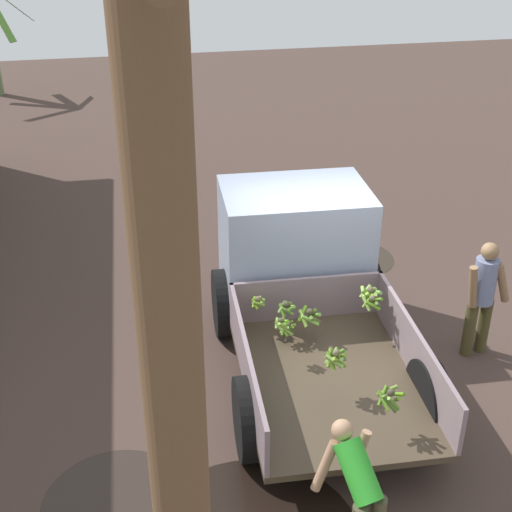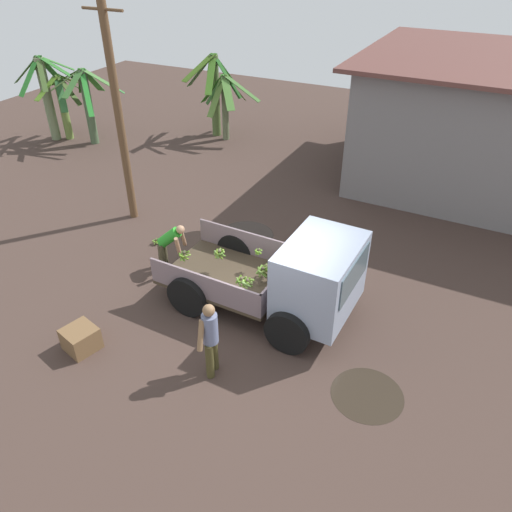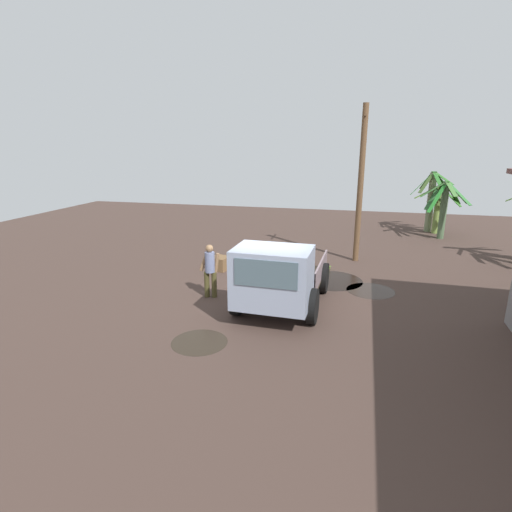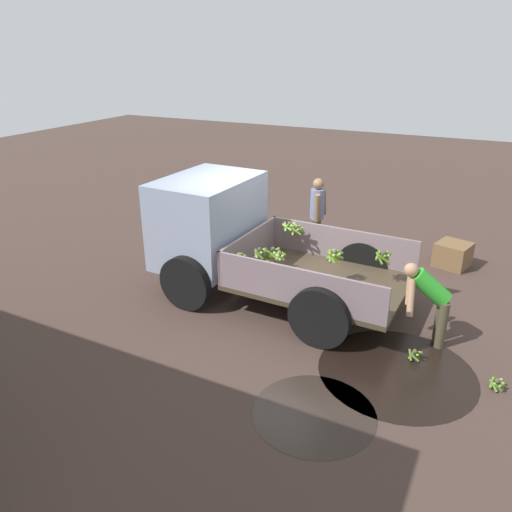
% 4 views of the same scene
% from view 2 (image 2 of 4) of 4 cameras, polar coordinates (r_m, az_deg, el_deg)
% --- Properties ---
extents(ground, '(36.00, 36.00, 0.00)m').
position_cam_2_polar(ground, '(10.72, 1.21, -7.46)').
color(ground, '#43322B').
extents(mud_patch_0, '(1.31, 1.31, 0.01)m').
position_cam_2_polar(mud_patch_0, '(9.52, 12.58, -15.23)').
color(mud_patch_0, '#2C231A').
rests_on(mud_patch_0, ground).
extents(mud_patch_1, '(2.10, 2.10, 0.01)m').
position_cam_2_polar(mud_patch_1, '(12.95, -6.50, 0.51)').
color(mud_patch_1, black).
rests_on(mud_patch_1, ground).
extents(mud_patch_2, '(1.49, 1.49, 0.01)m').
position_cam_2_polar(mud_patch_2, '(13.56, -1.13, 2.43)').
color(mud_patch_2, '#2C231D').
rests_on(mud_patch_2, ground).
extents(cargo_truck, '(4.26, 2.38, 1.97)m').
position_cam_2_polar(cargo_truck, '(10.21, 4.97, -2.53)').
color(cargo_truck, '#433627').
rests_on(cargo_truck, ground).
extents(utility_pole, '(1.18, 0.22, 5.87)m').
position_cam_2_polar(utility_pole, '(13.72, -15.44, 15.36)').
color(utility_pole, brown).
rests_on(utility_pole, ground).
extents(banana_palm_0, '(2.45, 2.57, 2.46)m').
position_cam_2_polar(banana_palm_0, '(19.66, -3.54, 17.06)').
color(banana_palm_0, '#616C4A').
rests_on(banana_palm_0, ground).
extents(banana_palm_1, '(1.80, 2.24, 2.44)m').
position_cam_2_polar(banana_palm_1, '(21.02, -21.18, 15.87)').
color(banana_palm_1, olive).
rests_on(banana_palm_1, ground).
extents(banana_palm_2, '(2.76, 2.21, 2.77)m').
position_cam_2_polar(banana_palm_2, '(20.18, -18.67, 16.20)').
color(banana_palm_2, '#485F40').
rests_on(banana_palm_2, ground).
extents(banana_palm_3, '(2.43, 2.33, 3.08)m').
position_cam_2_polar(banana_palm_3, '(20.06, -4.74, 18.04)').
color(banana_palm_3, '#4D6432').
rests_on(banana_palm_3, ground).
extents(banana_palm_5, '(2.60, 2.11, 3.10)m').
position_cam_2_polar(banana_palm_5, '(21.08, -22.77, 16.47)').
color(banana_palm_5, '#72815A').
rests_on(banana_palm_5, ground).
extents(person_foreground_visitor, '(0.33, 0.64, 1.62)m').
position_cam_2_polar(person_foreground_visitor, '(9.09, -5.26, -9.14)').
color(person_foreground_visitor, '#443E1F').
rests_on(person_foreground_visitor, ground).
extents(person_worker_loading, '(0.71, 0.63, 1.24)m').
position_cam_2_polar(person_worker_loading, '(12.02, -9.85, 1.46)').
color(person_worker_loading, '#49432D').
rests_on(person_worker_loading, ground).
extents(banana_bunch_on_ground_0, '(0.20, 0.19, 0.17)m').
position_cam_2_polar(banana_bunch_on_ground_0, '(13.39, -11.36, 1.69)').
color(banana_bunch_on_ground_0, brown).
rests_on(banana_bunch_on_ground_0, ground).
extents(banana_bunch_on_ground_1, '(0.20, 0.21, 0.18)m').
position_cam_2_polar(banana_bunch_on_ground_1, '(12.71, -8.02, 0.21)').
color(banana_bunch_on_ground_1, brown).
rests_on(banana_bunch_on_ground_1, ground).
extents(wooden_crate_0, '(0.74, 0.74, 0.48)m').
position_cam_2_polar(wooden_crate_0, '(10.55, -19.39, -8.92)').
color(wooden_crate_0, brown).
rests_on(wooden_crate_0, ground).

